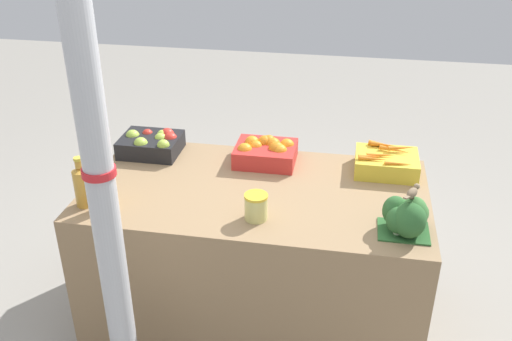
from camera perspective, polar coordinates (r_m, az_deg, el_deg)
The scene contains 11 objects.
ground_plane at distance 3.27m, azimuth 0.00°, elevation -13.86°, with size 10.00×10.00×0.00m, color gray.
market_table at distance 3.03m, azimuth 0.00°, elevation -8.29°, with size 1.68×0.91×0.79m, color #937551.
support_pole at distance 2.14m, azimuth -15.07°, elevation -2.72°, with size 0.12×0.12×2.25m.
apple_crate at distance 3.19m, azimuth -10.36°, elevation 2.70°, with size 0.32×0.26×0.13m.
orange_crate at distance 3.04m, azimuth 1.07°, elevation 1.94°, with size 0.32×0.26×0.13m.
carrot_crate at distance 3.02m, azimuth 12.89°, elevation 0.79°, with size 0.32×0.26×0.13m.
broccoli_pile at distance 2.52m, azimuth 14.89°, elevation -4.44°, with size 0.22×0.23×0.18m.
juice_bottle_amber at distance 2.74m, azimuth -17.01°, elevation -1.43°, with size 0.08×0.08×0.25m.
juice_bottle_golden at distance 2.69m, azimuth -14.86°, elevation -1.48°, with size 0.06×0.06×0.28m.
pickle_jar at distance 2.54m, azimuth 0.00°, elevation -3.63°, with size 0.11×0.11×0.12m.
sparrow_bird at distance 2.46m, azimuth 15.40°, elevation -2.10°, with size 0.07×0.13×0.05m.
Camera 1 is at (0.43, -2.40, 2.18)m, focal length 40.00 mm.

